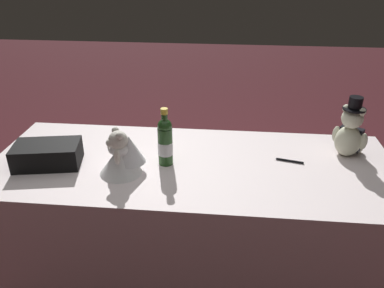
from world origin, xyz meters
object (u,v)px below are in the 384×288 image
(gift_case_black, at_px, (47,154))
(teddy_bear_bride, at_px, (122,155))
(signing_pen, at_px, (289,161))
(teddy_bear_groom, at_px, (350,133))
(champagne_bottle, at_px, (165,141))

(gift_case_black, bearing_deg, teddy_bear_bride, -5.19)
(teddy_bear_bride, height_order, signing_pen, teddy_bear_bride)
(teddy_bear_groom, height_order, signing_pen, teddy_bear_groom)
(champagne_bottle, bearing_deg, teddy_bear_bride, -150.91)
(champagne_bottle, xyz_separation_m, gift_case_black, (-0.54, -0.06, -0.06))
(teddy_bear_bride, distance_m, gift_case_black, 0.37)
(teddy_bear_groom, xyz_separation_m, teddy_bear_bride, (-1.04, -0.27, -0.03))
(champagne_bottle, relative_size, gift_case_black, 0.85)
(teddy_bear_bride, height_order, champagne_bottle, champagne_bottle)
(signing_pen, distance_m, gift_case_black, 1.12)
(gift_case_black, bearing_deg, teddy_bear_groom, 9.78)
(teddy_bear_groom, relative_size, signing_pen, 2.23)
(champagne_bottle, bearing_deg, signing_pen, 7.28)
(teddy_bear_groom, bearing_deg, signing_pen, -160.16)
(teddy_bear_groom, xyz_separation_m, signing_pen, (-0.29, -0.10, -0.11))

